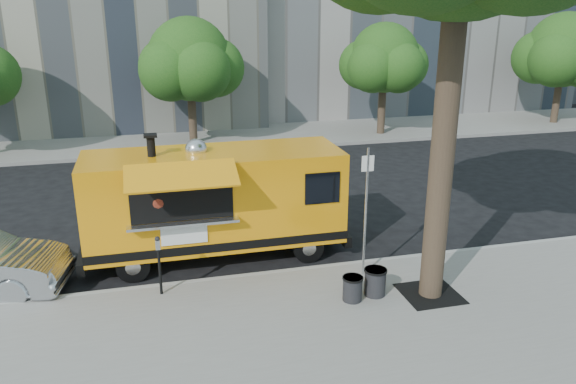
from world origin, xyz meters
The scene contains 13 objects.
ground centered at (0.00, 0.00, 0.00)m, with size 120.00×120.00×0.00m, color black.
sidewalk centered at (0.00, -4.00, 0.07)m, with size 60.00×6.00×0.15m, color gray.
curb centered at (0.00, -0.93, 0.07)m, with size 60.00×0.14×0.16m, color #999993.
far_sidewalk centered at (0.00, 13.50, 0.07)m, with size 60.00×5.00×0.15m, color gray.
tree_well centered at (2.60, -2.80, 0.15)m, with size 1.20×1.20×0.02m, color black.
far_tree_b centered at (-1.00, 12.70, 3.83)m, with size 3.60×3.60×5.50m.
far_tree_c centered at (8.00, 12.40, 3.72)m, with size 3.24×3.24×5.21m.
far_tree_d centered at (18.00, 12.60, 3.89)m, with size 3.78×3.78×5.64m.
sign_post centered at (1.55, -1.55, 1.85)m, with size 0.28×0.06×3.00m.
parking_meter centered at (-3.00, -1.35, 0.98)m, with size 0.11×0.11×1.33m.
food_truck centered at (-1.57, 0.57, 1.51)m, with size 6.52×2.99×3.21m.
trash_bin_left centered at (0.88, -2.62, 0.44)m, with size 0.44×0.44×0.53m.
trash_bin_right centered at (1.43, -2.52, 0.47)m, with size 0.49×0.49×0.59m.
Camera 1 is at (-3.04, -12.46, 6.05)m, focal length 35.00 mm.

